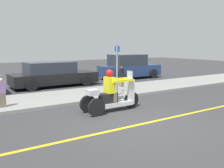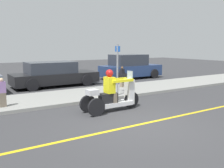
# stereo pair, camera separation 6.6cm
# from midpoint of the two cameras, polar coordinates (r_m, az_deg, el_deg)

# --- Properties ---
(ground_plane) EXTENTS (60.00, 60.00, 0.00)m
(ground_plane) POSITION_cam_midpoint_polar(r_m,az_deg,el_deg) (7.35, 6.69, -9.17)
(ground_plane) COLOR #38383A
(lane_stripe) EXTENTS (24.00, 0.12, 0.01)m
(lane_stripe) POSITION_cam_midpoint_polar(r_m,az_deg,el_deg) (7.43, 7.54, -8.95)
(lane_stripe) COLOR gold
(lane_stripe) RESTS_ON ground
(sidewalk_strip) EXTENTS (28.00, 2.80, 0.12)m
(sidewalk_strip) POSITION_cam_midpoint_polar(r_m,az_deg,el_deg) (11.15, -8.48, -2.69)
(sidewalk_strip) COLOR gray
(sidewalk_strip) RESTS_ON ground
(motorcycle_trike) EXTENTS (2.22, 0.69, 1.46)m
(motorcycle_trike) POSITION_cam_midpoint_polar(r_m,az_deg,el_deg) (8.64, 0.21, -2.77)
(motorcycle_trike) COLOR black
(motorcycle_trike) RESTS_ON ground
(spectator_with_child) EXTENTS (0.29, 0.22, 1.07)m
(spectator_with_child) POSITION_cam_midpoint_polar(r_m,az_deg,el_deg) (13.01, 2.46, 1.60)
(spectator_with_child) COLOR gray
(spectator_with_child) RESTS_ON sidewalk_strip
(spectator_near_curb) EXTENTS (0.26, 0.17, 1.03)m
(spectator_near_curb) POSITION_cam_midpoint_polar(r_m,az_deg,el_deg) (9.52, -23.63, -1.89)
(spectator_near_curb) COLOR #726656
(spectator_near_curb) RESTS_ON sidewalk_strip
(folding_chair_curbside) EXTENTS (0.47, 0.47, 0.82)m
(folding_chair_curbside) POSITION_cam_midpoint_polar(r_m,az_deg,el_deg) (11.75, 3.10, 0.77)
(folding_chair_curbside) COLOR #A5A8AD
(folding_chair_curbside) RESTS_ON sidewalk_strip
(parked_car_lot_far) EXTENTS (4.69, 2.07, 1.37)m
(parked_car_lot_far) POSITION_cam_midpoint_polar(r_m,az_deg,el_deg) (14.32, -13.07, 2.12)
(parked_car_lot_far) COLOR black
(parked_car_lot_far) RESTS_ON ground
(parked_car_lot_right) EXTENTS (4.29, 1.94, 1.66)m
(parked_car_lot_right) POSITION_cam_midpoint_polar(r_m,az_deg,el_deg) (17.34, 4.24, 3.83)
(parked_car_lot_right) COLOR navy
(parked_car_lot_right) RESTS_ON ground
(street_sign) EXTENTS (0.08, 0.36, 2.20)m
(street_sign) POSITION_cam_midpoint_polar(r_m,az_deg,el_deg) (10.72, 1.44, 3.74)
(street_sign) COLOR gray
(street_sign) RESTS_ON sidewalk_strip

